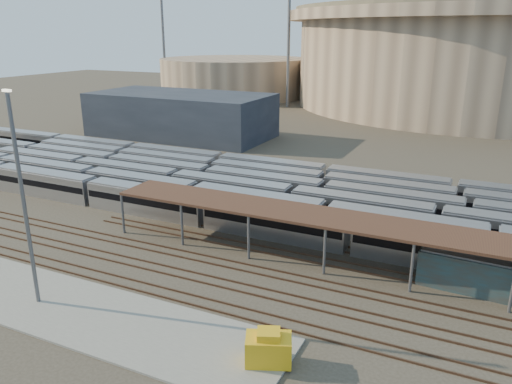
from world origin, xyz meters
name	(u,v)px	position (x,y,z in m)	size (l,w,h in m)	color
ground	(172,248)	(0.00, 0.00, 0.00)	(420.00, 420.00, 0.00)	#383026
apron	(35,298)	(-5.00, -15.00, 0.10)	(50.00, 9.00, 0.20)	gray
subway_trains	(241,189)	(-0.60, 18.50, 1.80)	(131.77, 23.90, 3.60)	#AAAAAF
inspection_shed	(375,227)	(22.00, 4.00, 4.98)	(60.30, 6.00, 5.30)	#5B5C61
empty_tracks	(145,265)	(0.00, -5.00, 0.09)	(170.00, 9.62, 0.18)	#4C3323
stadium	(479,55)	(25.00, 140.00, 16.47)	(124.00, 124.00, 32.50)	tan
secondary_arena	(235,77)	(-60.00, 130.00, 7.00)	(56.00, 56.00, 14.00)	tan
service_building	(181,115)	(-35.00, 55.00, 5.00)	(42.00, 20.00, 10.00)	#1E232D
floodlight_0	(289,41)	(-30.00, 110.00, 20.65)	(4.00, 1.00, 38.40)	#5B5C61
floodlight_1	(163,40)	(-85.00, 120.00, 20.65)	(4.00, 1.00, 38.40)	#5B5C61
floodlight_3	(385,40)	(-10.00, 160.00, 20.65)	(4.00, 1.00, 38.40)	#5B5C61
teal_boxcar	(503,280)	(34.20, 4.00, 1.77)	(15.16, 2.93, 3.54)	#1D424A
yard_light_pole	(24,201)	(-4.13, -15.40, 9.85)	(0.81, 0.36, 19.13)	#5B5C61
yellow_equipment	(268,349)	(18.50, -14.43, 1.26)	(3.39, 2.12, 2.12)	gold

